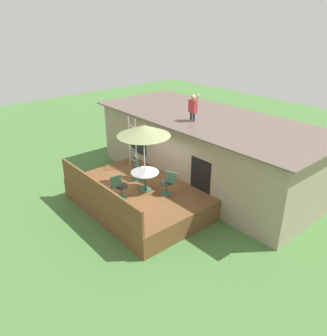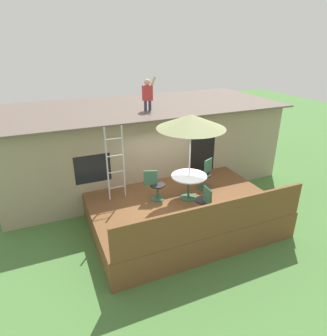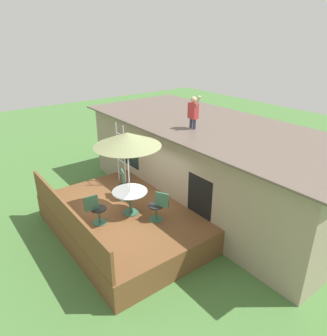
{
  "view_description": "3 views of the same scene",
  "coord_description": "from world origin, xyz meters",
  "px_view_note": "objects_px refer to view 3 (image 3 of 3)",
  "views": [
    {
      "loc": [
        9.09,
        -6.65,
        6.81
      ],
      "look_at": [
        0.63,
        0.61,
        1.67
      ],
      "focal_mm": 35.66,
      "sensor_mm": 36.0,
      "label": 1
    },
    {
      "loc": [
        -3.51,
        -6.82,
        5.19
      ],
      "look_at": [
        -0.16,
        0.97,
        1.48
      ],
      "focal_mm": 31.67,
      "sensor_mm": 36.0,
      "label": 2
    },
    {
      "loc": [
        7.39,
        -4.16,
        5.87
      ],
      "look_at": [
        0.43,
        1.14,
        2.06
      ],
      "focal_mm": 33.66,
      "sensor_mm": 36.0,
      "label": 3
    }
  ],
  "objects_px": {
    "person_figure": "(193,110)",
    "patio_chair_right": "(158,206)",
    "patio_table": "(130,196)",
    "patio_chair_left": "(124,185)",
    "patio_umbrella": "(127,139)",
    "step_ladder": "(121,155)",
    "patio_chair_near": "(96,210)"
  },
  "relations": [
    {
      "from": "patio_table",
      "to": "step_ladder",
      "type": "xyz_separation_m",
      "value": [
        -1.94,
        0.86,
        0.51
      ]
    },
    {
      "from": "step_ladder",
      "to": "patio_chair_right",
      "type": "bearing_deg",
      "value": -8.86
    },
    {
      "from": "patio_chair_near",
      "to": "patio_chair_left",
      "type": "bearing_deg",
      "value": 35.54
    },
    {
      "from": "patio_chair_right",
      "to": "patio_chair_left",
      "type": "bearing_deg",
      "value": -24.82
    },
    {
      "from": "patio_table",
      "to": "patio_chair_left",
      "type": "distance_m",
      "value": 1.0
    },
    {
      "from": "step_ladder",
      "to": "patio_chair_right",
      "type": "distance_m",
      "value": 2.86
    },
    {
      "from": "patio_table",
      "to": "patio_chair_left",
      "type": "relative_size",
      "value": 1.13
    },
    {
      "from": "patio_chair_left",
      "to": "patio_chair_right",
      "type": "distance_m",
      "value": 1.75
    },
    {
      "from": "patio_chair_right",
      "to": "person_figure",
      "type": "bearing_deg",
      "value": -91.93
    },
    {
      "from": "patio_table",
      "to": "patio_chair_near",
      "type": "bearing_deg",
      "value": -94.73
    },
    {
      "from": "patio_table",
      "to": "step_ladder",
      "type": "relative_size",
      "value": 0.47
    },
    {
      "from": "person_figure",
      "to": "patio_chair_left",
      "type": "xyz_separation_m",
      "value": [
        -0.68,
        -2.31,
        -2.27
      ]
    },
    {
      "from": "patio_table",
      "to": "patio_chair_right",
      "type": "height_order",
      "value": "patio_chair_right"
    },
    {
      "from": "patio_chair_right",
      "to": "patio_umbrella",
      "type": "bearing_deg",
      "value": 0.0
    },
    {
      "from": "patio_chair_near",
      "to": "patio_chair_right",
      "type": "bearing_deg",
      "value": -26.61
    },
    {
      "from": "patio_chair_left",
      "to": "patio_chair_right",
      "type": "relative_size",
      "value": 1.0
    },
    {
      "from": "person_figure",
      "to": "patio_chair_right",
      "type": "bearing_deg",
      "value": -64.38
    },
    {
      "from": "patio_table",
      "to": "step_ladder",
      "type": "distance_m",
      "value": 2.18
    },
    {
      "from": "patio_umbrella",
      "to": "patio_chair_left",
      "type": "xyz_separation_m",
      "value": [
        -0.93,
        0.35,
        -1.89
      ]
    },
    {
      "from": "patio_umbrella",
      "to": "step_ladder",
      "type": "height_order",
      "value": "patio_umbrella"
    },
    {
      "from": "person_figure",
      "to": "step_ladder",
      "type": "bearing_deg",
      "value": -133.28
    },
    {
      "from": "person_figure",
      "to": "patio_chair_left",
      "type": "relative_size",
      "value": 1.21
    },
    {
      "from": "patio_umbrella",
      "to": "step_ladder",
      "type": "distance_m",
      "value": 2.46
    },
    {
      "from": "patio_umbrella",
      "to": "patio_chair_right",
      "type": "height_order",
      "value": "patio_umbrella"
    },
    {
      "from": "person_figure",
      "to": "patio_chair_left",
      "type": "height_order",
      "value": "person_figure"
    },
    {
      "from": "patio_table",
      "to": "patio_umbrella",
      "type": "xyz_separation_m",
      "value": [
        0.0,
        0.0,
        1.76
      ]
    },
    {
      "from": "patio_chair_right",
      "to": "step_ladder",
      "type": "bearing_deg",
      "value": -36.41
    },
    {
      "from": "patio_umbrella",
      "to": "patio_table",
      "type": "bearing_deg",
      "value": -90.0
    },
    {
      "from": "person_figure",
      "to": "patio_chair_left",
      "type": "bearing_deg",
      "value": -106.5
    },
    {
      "from": "person_figure",
      "to": "patio_chair_right",
      "type": "height_order",
      "value": "person_figure"
    },
    {
      "from": "patio_chair_left",
      "to": "patio_umbrella",
      "type": "bearing_deg",
      "value": 0.0
    },
    {
      "from": "patio_table",
      "to": "patio_chair_right",
      "type": "distance_m",
      "value": 0.94
    }
  ]
}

